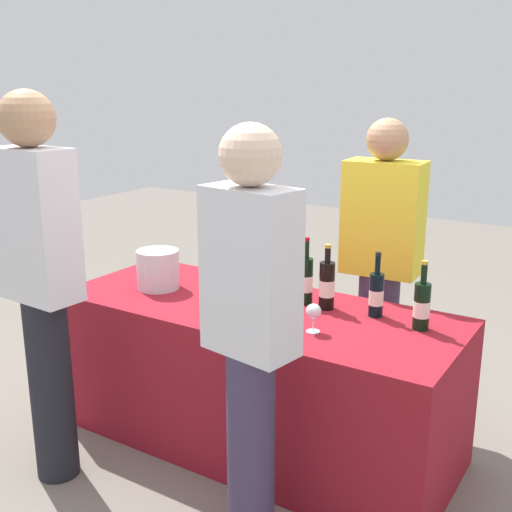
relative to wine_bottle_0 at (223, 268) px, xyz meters
name	(u,v)px	position (x,y,z in m)	size (l,w,h in m)	color
ground_plane	(256,440)	(0.28, -0.13, -0.85)	(12.00, 12.00, 0.00)	slate
tasting_table	(256,375)	(0.28, -0.13, -0.48)	(1.98, 0.79, 0.74)	maroon
wine_bottle_0	(223,268)	(0.00, 0.00, 0.00)	(0.07, 0.07, 0.32)	black
wine_bottle_1	(269,274)	(0.27, 0.02, 0.00)	(0.08, 0.08, 0.32)	black
wine_bottle_2	(306,280)	(0.47, 0.03, 0.00)	(0.07, 0.07, 0.33)	black
wine_bottle_3	(327,285)	(0.59, 0.02, 0.00)	(0.07, 0.07, 0.32)	black
wine_bottle_4	(376,294)	(0.83, 0.05, -0.01)	(0.07, 0.07, 0.31)	black
wine_bottle_5	(422,305)	(1.05, 0.00, -0.01)	(0.07, 0.07, 0.31)	black
wine_glass_0	(229,291)	(0.23, -0.28, -0.01)	(0.07, 0.07, 0.15)	silver
wine_glass_1	(278,296)	(0.45, -0.21, -0.01)	(0.07, 0.07, 0.14)	silver
wine_glass_2	(313,312)	(0.67, -0.28, -0.03)	(0.07, 0.07, 0.13)	silver
ice_bucket	(158,269)	(-0.30, -0.17, -0.01)	(0.22, 0.22, 0.20)	silver
server_pouring	(381,259)	(0.66, 0.52, 0.02)	(0.41, 0.24, 1.61)	#3F3351
guest_0	(41,273)	(-0.36, -0.86, 0.14)	(0.36, 0.24, 1.76)	black
guest_1	(251,325)	(0.65, -0.76, 0.07)	(0.37, 0.24, 1.65)	#3F3351
menu_board	(227,284)	(-0.57, 0.86, -0.42)	(0.56, 0.03, 0.86)	white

